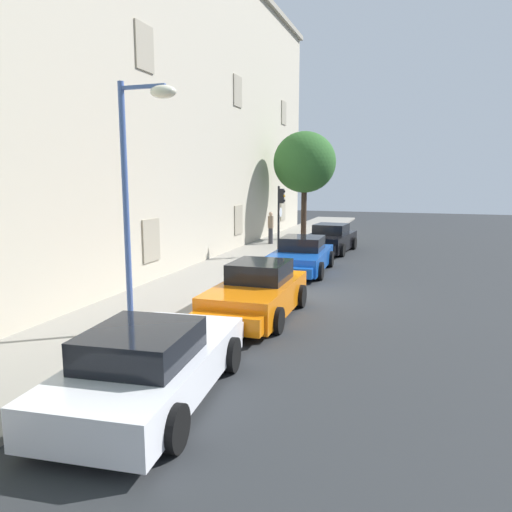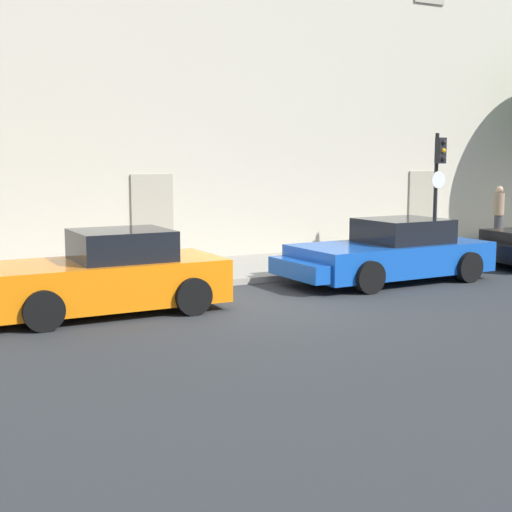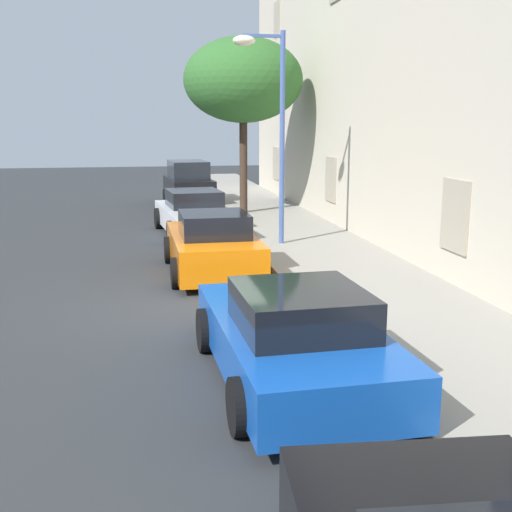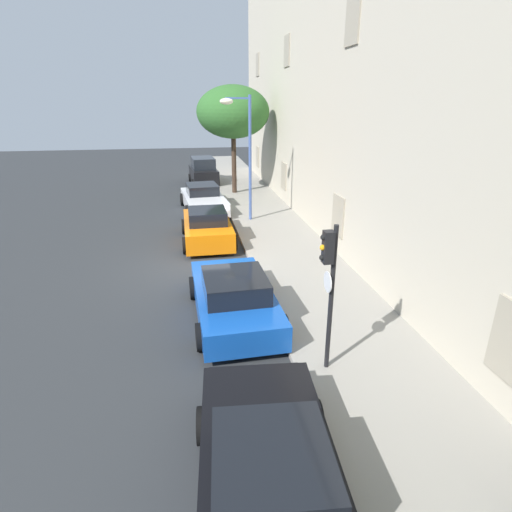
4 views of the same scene
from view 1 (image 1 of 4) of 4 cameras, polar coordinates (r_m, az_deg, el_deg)
The scene contains 11 objects.
ground_plane at distance 15.70m, azimuth 5.42°, elevation -4.77°, with size 80.00×80.00×0.00m, color #2B2D30.
sidewalk at distance 16.91m, azimuth -7.12°, elevation -3.54°, with size 60.00×3.42×0.14m, color gray.
building_facade at distance 18.44m, azimuth -17.30°, elevation 18.87°, with size 43.62×3.61×13.96m.
sportscar_red_lead at distance 8.84m, azimuth -11.77°, elevation -12.09°, with size 5.25×2.58×1.37m.
sportscar_yellow_flank at distance 13.20m, azimuth -0.14°, elevation -4.62°, with size 4.56×2.16×1.48m.
sportscar_white_middle at distance 19.54m, azimuth 5.19°, elevation -0.16°, with size 4.96×2.37×1.39m.
sportscar_tail_end at distance 25.00m, azimuth 8.52°, elevation 1.82°, with size 4.82×2.45×1.41m.
tree_far_end at distance 29.25m, azimuth 5.73°, elevation 10.88°, with size 3.68×3.68×6.32m.
traffic_light at distance 22.55m, azimuth 2.88°, elevation 5.59°, with size 0.44×0.36×3.25m.
street_lamp at distance 11.31m, azimuth -13.44°, elevation 10.55°, with size 0.44×1.42×5.74m.
pedestrian_admiring at distance 26.85m, azimuth 1.73°, elevation 3.41°, with size 0.42×0.42×1.77m.
Camera 1 is at (-14.85, -3.41, 3.79)m, focal length 34.03 mm.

